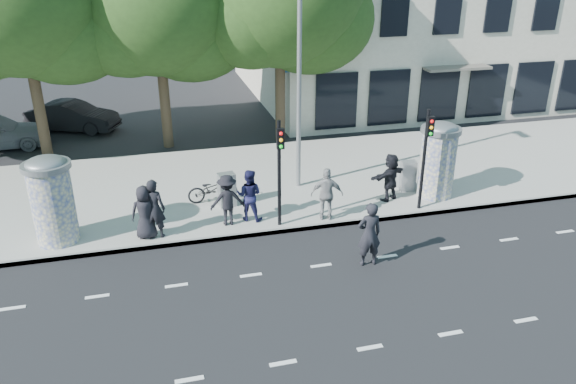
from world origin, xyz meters
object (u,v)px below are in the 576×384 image
object	(u,v)px
traffic_pole_far	(426,150)
street_lamp	(300,57)
man_road	(369,234)
car_mid	(73,116)
ped_c	(249,195)
ped_f	(390,177)
ped_d	(227,200)
traffic_pole_near	(280,163)
ped_e	(327,194)
bicycle	(213,189)
ad_column_left	(52,198)
ad_column_right	(438,158)
cabinet_left	(227,190)
ped_a	(145,212)
ped_b	(154,208)
cabinet_right	(408,176)

from	to	relation	value
traffic_pole_far	street_lamp	distance (m)	5.12
man_road	car_mid	world-z (taller)	man_road
ped_c	traffic_pole_far	bearing A→B (deg)	-161.82
traffic_pole_far	ped_f	world-z (taller)	traffic_pole_far
traffic_pole_far	car_mid	distance (m)	17.27
ped_d	traffic_pole_near	bearing A→B (deg)	161.02
ped_e	bicycle	bearing A→B (deg)	-18.85
ad_column_left	ad_column_right	size ratio (longest dim) A/B	1.00
cabinet_left	ped_a	bearing A→B (deg)	-157.52
ped_e	traffic_pole_far	bearing A→B (deg)	-165.52
ped_b	ped_c	world-z (taller)	ped_b
ad_column_right	traffic_pole_near	distance (m)	5.91
ped_b	ad_column_right	bearing A→B (deg)	-153.35
street_lamp	ped_f	distance (m)	5.04
car_mid	ped_d	bearing A→B (deg)	-131.93
ad_column_left	man_road	distance (m)	9.14
ad_column_right	car_mid	xyz separation A→B (m)	(-12.95, 11.47, -0.84)
street_lamp	traffic_pole_near	bearing A→B (deg)	-116.23
ped_b	ped_f	world-z (taller)	ped_b
ad_column_right	traffic_pole_near	xyz separation A→B (m)	(-5.80, -0.91, 0.69)
cabinet_left	street_lamp	bearing A→B (deg)	11.32
traffic_pole_near	ped_e	bearing A→B (deg)	2.12
ad_column_left	ped_a	xyz separation A→B (m)	(2.55, -0.45, -0.56)
traffic_pole_near	cabinet_left	distance (m)	2.75
ad_column_right	car_mid	size ratio (longest dim) A/B	0.62
ped_b	cabinet_left	xyz separation A→B (m)	(2.40, 1.61, -0.35)
ped_f	car_mid	bearing A→B (deg)	-70.11
cabinet_left	traffic_pole_far	bearing A→B (deg)	-25.04
ad_column_right	ped_e	world-z (taller)	ad_column_right
ad_column_left	cabinet_left	size ratio (longest dim) A/B	2.29
man_road	cabinet_right	bearing A→B (deg)	-127.85
ped_e	car_mid	distance (m)	15.08
ped_a	cabinet_left	bearing A→B (deg)	-145.87
traffic_pole_near	man_road	world-z (taller)	traffic_pole_near
ped_b	ped_d	distance (m)	2.24
ped_c	ped_d	size ratio (longest dim) A/B	1.03
street_lamp	bicycle	world-z (taller)	street_lamp
car_mid	ped_a	bearing A→B (deg)	-142.83
traffic_pole_near	car_mid	xyz separation A→B (m)	(-7.15, 12.37, -1.53)
bicycle	car_mid	size ratio (longest dim) A/B	0.40
ped_e	car_mid	xyz separation A→B (m)	(-8.69, 12.32, -0.32)
traffic_pole_far	ped_d	bearing A→B (deg)	175.45
ped_f	bicycle	xyz separation A→B (m)	(-5.89, 1.38, -0.38)
traffic_pole_far	ped_e	distance (m)	3.47
traffic_pole_far	cabinet_left	distance (m)	6.61
ped_a	ped_b	xyz separation A→B (m)	(0.28, -0.01, 0.10)
cabinet_left	ped_f	bearing A→B (deg)	-17.70
traffic_pole_far	ped_e	xyz separation A→B (m)	(-3.26, 0.06, -1.21)
ped_c	car_mid	xyz separation A→B (m)	(-6.31, 11.72, -0.30)
ad_column_right	man_road	xyz separation A→B (m)	(-3.91, -3.53, -0.59)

